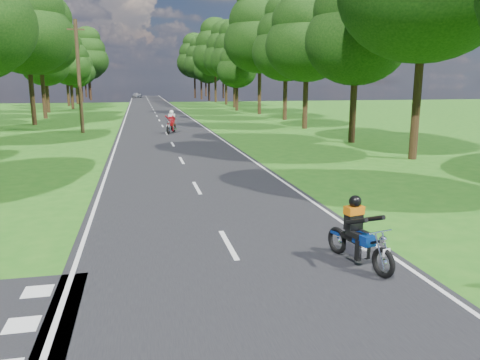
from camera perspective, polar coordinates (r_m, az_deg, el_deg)
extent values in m
plane|color=#216316|center=(9.07, 0.98, -12.19)|extent=(160.00, 160.00, 0.00)
cube|color=black|center=(58.21, -10.33, 8.09)|extent=(7.00, 140.00, 0.02)
cube|color=silver|center=(10.88, -1.42, -7.86)|extent=(0.12, 2.00, 0.01)
cube|color=silver|center=(16.58, -5.28, -0.95)|extent=(0.12, 2.00, 0.01)
cube|color=silver|center=(22.45, -7.13, 2.39)|extent=(0.12, 2.00, 0.01)
cube|color=silver|center=(28.36, -8.21, 4.34)|extent=(0.12, 2.00, 0.01)
cube|color=silver|center=(34.31, -8.93, 5.62)|extent=(0.12, 2.00, 0.01)
cube|color=silver|center=(40.27, -9.43, 6.52)|extent=(0.12, 2.00, 0.01)
cube|color=silver|center=(46.25, -9.81, 7.19)|extent=(0.12, 2.00, 0.01)
cube|color=silver|center=(52.23, -10.10, 7.70)|extent=(0.12, 2.00, 0.01)
cube|color=silver|center=(58.21, -10.33, 8.11)|extent=(0.12, 2.00, 0.01)
cube|color=silver|center=(64.19, -10.52, 8.44)|extent=(0.12, 2.00, 0.01)
cube|color=silver|center=(70.18, -10.67, 8.71)|extent=(0.12, 2.00, 0.01)
cube|color=silver|center=(76.17, -10.80, 8.95)|extent=(0.12, 2.00, 0.01)
cube|color=silver|center=(82.17, -10.92, 9.14)|extent=(0.12, 2.00, 0.01)
cube|color=silver|center=(88.16, -11.01, 9.31)|extent=(0.12, 2.00, 0.01)
cube|color=silver|center=(94.15, -11.10, 9.46)|extent=(0.12, 2.00, 0.01)
cube|color=silver|center=(100.15, -11.17, 9.60)|extent=(0.12, 2.00, 0.01)
cube|color=silver|center=(106.14, -11.24, 9.71)|extent=(0.12, 2.00, 0.01)
cube|color=silver|center=(112.14, -11.30, 9.82)|extent=(0.12, 2.00, 0.01)
cube|color=silver|center=(118.13, -11.35, 9.91)|extent=(0.12, 2.00, 0.01)
cube|color=silver|center=(124.13, -11.40, 9.99)|extent=(0.12, 2.00, 0.01)
cube|color=silver|center=(58.19, -13.61, 7.97)|extent=(0.10, 140.00, 0.01)
cube|color=silver|center=(58.41, -7.06, 8.22)|extent=(0.10, 140.00, 0.01)
cube|color=silver|center=(8.28, -25.06, -15.69)|extent=(0.50, 0.50, 0.01)
cube|color=silver|center=(9.33, -23.43, -12.34)|extent=(0.50, 0.50, 0.01)
cylinder|color=black|center=(44.59, -23.97, 8.93)|extent=(0.40, 0.40, 4.32)
ellipsoid|color=black|center=(44.72, -24.56, 15.72)|extent=(7.56, 7.56, 6.42)
ellipsoid|color=black|center=(44.95, -24.81, 18.39)|extent=(6.48, 6.48, 5.51)
cylinder|color=black|center=(52.03, -22.80, 9.35)|extent=(0.40, 0.40, 4.40)
ellipsoid|color=black|center=(52.16, -23.29, 15.30)|extent=(7.71, 7.71, 6.55)
ellipsoid|color=black|center=(52.36, -23.49, 17.63)|extent=(6.60, 6.60, 5.61)
cylinder|color=black|center=(61.81, -22.38, 9.09)|extent=(0.40, 0.40, 3.20)
ellipsoid|color=black|center=(61.80, -22.68, 12.73)|extent=(5.60, 5.60, 4.76)
ellipsoid|color=black|center=(61.87, -22.80, 14.17)|extent=(4.80, 4.80, 4.08)
ellipsoid|color=black|center=(61.98, -22.92, 15.61)|extent=(3.60, 3.60, 3.06)
cylinder|color=black|center=(68.82, -19.78, 9.49)|extent=(0.40, 0.40, 3.22)
ellipsoid|color=black|center=(68.81, -20.02, 12.78)|extent=(5.64, 5.64, 4.79)
ellipsoid|color=black|center=(68.88, -20.11, 14.09)|extent=(4.83, 4.83, 4.11)
ellipsoid|color=black|center=(68.97, -20.21, 15.38)|extent=(3.62, 3.62, 3.08)
cylinder|color=black|center=(76.71, -20.20, 9.79)|extent=(0.40, 0.40, 3.61)
ellipsoid|color=black|center=(76.73, -20.45, 13.09)|extent=(6.31, 6.31, 5.37)
ellipsoid|color=black|center=(76.81, -20.54, 14.40)|extent=(5.41, 5.41, 4.60)
ellipsoid|color=black|center=(76.92, -20.64, 15.71)|extent=(4.06, 4.06, 3.45)
cylinder|color=black|center=(84.44, -19.22, 9.66)|extent=(0.40, 0.40, 2.67)
ellipsoid|color=black|center=(84.41, -19.37, 11.89)|extent=(4.67, 4.67, 3.97)
ellipsoid|color=black|center=(84.43, -19.44, 12.77)|extent=(4.00, 4.00, 3.40)
ellipsoid|color=black|center=(84.48, -19.50, 13.65)|extent=(3.00, 3.00, 2.55)
cylinder|color=black|center=(93.55, -18.71, 9.98)|extent=(0.40, 0.40, 3.09)
ellipsoid|color=black|center=(93.54, -18.87, 12.30)|extent=(5.40, 5.40, 4.59)
ellipsoid|color=black|center=(93.58, -18.93, 13.22)|extent=(4.63, 4.63, 3.93)
ellipsoid|color=black|center=(93.64, -18.99, 14.14)|extent=(3.47, 3.47, 2.95)
cylinder|color=black|center=(99.92, -17.78, 10.53)|extent=(0.40, 0.40, 4.48)
ellipsoid|color=black|center=(100.00, -17.98, 13.68)|extent=(7.84, 7.84, 6.66)
ellipsoid|color=black|center=(100.11, -18.06, 14.93)|extent=(6.72, 6.72, 5.71)
ellipsoid|color=black|center=(100.27, -18.15, 16.17)|extent=(5.04, 5.04, 4.28)
cylinder|color=black|center=(108.96, -17.88, 10.49)|extent=(0.40, 0.40, 4.09)
ellipsoid|color=black|center=(109.00, -18.06, 13.13)|extent=(7.16, 7.16, 6.09)
ellipsoid|color=black|center=(109.08, -18.13, 14.18)|extent=(6.14, 6.14, 5.22)
ellipsoid|color=black|center=(109.20, -18.20, 15.22)|extent=(4.61, 4.61, 3.92)
cylinder|color=black|center=(24.09, 20.64, 7.78)|extent=(0.40, 0.40, 4.56)
cylinder|color=black|center=(29.73, 13.58, 7.82)|extent=(0.40, 0.40, 3.49)
ellipsoid|color=black|center=(29.75, 14.00, 16.10)|extent=(6.12, 6.12, 5.20)
ellipsoid|color=black|center=(29.94, 14.17, 19.35)|extent=(5.24, 5.24, 4.46)
cylinder|color=black|center=(37.96, 7.95, 9.00)|extent=(0.40, 0.40, 3.69)
ellipsoid|color=black|center=(38.01, 8.16, 15.86)|extent=(6.46, 6.46, 5.49)
ellipsoid|color=black|center=(38.18, 8.24, 18.55)|extent=(5.54, 5.54, 4.71)
cylinder|color=black|center=(46.68, 5.51, 9.62)|extent=(0.40, 0.40, 3.74)
ellipsoid|color=black|center=(46.73, 5.62, 15.27)|extent=(6.55, 6.55, 5.57)
ellipsoid|color=black|center=(46.87, 5.67, 17.50)|extent=(5.62, 5.62, 4.77)
ellipsoid|color=black|center=(47.09, 5.72, 19.71)|extent=(4.21, 4.21, 3.58)
cylinder|color=black|center=(54.52, 2.39, 10.46)|extent=(0.40, 0.40, 4.64)
ellipsoid|color=black|center=(54.68, 2.44, 16.46)|extent=(8.12, 8.12, 6.91)
ellipsoid|color=black|center=(54.90, 2.46, 18.81)|extent=(6.96, 6.96, 5.92)
cylinder|color=black|center=(61.30, -0.40, 9.82)|extent=(0.40, 0.40, 2.91)
ellipsoid|color=black|center=(61.27, -0.40, 13.17)|extent=(5.09, 5.09, 4.33)
ellipsoid|color=black|center=(61.32, -0.40, 14.49)|extent=(4.36, 4.36, 3.71)
ellipsoid|color=black|center=(61.40, -0.41, 15.81)|extent=(3.27, 3.27, 2.78)
cylinder|color=black|center=(68.85, -0.67, 10.45)|extent=(0.40, 0.40, 3.88)
ellipsoid|color=black|center=(68.89, -0.68, 14.42)|extent=(6.78, 6.78, 5.77)
ellipsoid|color=black|center=(69.00, -0.69, 15.99)|extent=(5.81, 5.81, 4.94)
ellipsoid|color=black|center=(69.16, -0.69, 17.55)|extent=(4.36, 4.36, 3.71)
cylinder|color=black|center=(77.22, -1.70, 10.72)|extent=(0.40, 0.40, 4.18)
ellipsoid|color=black|center=(77.29, -1.72, 14.53)|extent=(7.31, 7.31, 6.21)
ellipsoid|color=black|center=(77.41, -1.73, 16.04)|extent=(6.27, 6.27, 5.33)
ellipsoid|color=black|center=(77.58, -1.74, 17.54)|extent=(4.70, 4.70, 4.00)
cylinder|color=black|center=(86.00, -3.00, 10.98)|extent=(0.40, 0.40, 4.63)
ellipsoid|color=black|center=(86.10, -3.04, 14.78)|extent=(8.11, 8.11, 6.89)
ellipsoid|color=black|center=(86.24, -3.06, 16.28)|extent=(6.95, 6.95, 5.91)
ellipsoid|color=black|center=(86.44, -3.08, 17.77)|extent=(5.21, 5.21, 4.43)
cylinder|color=black|center=(93.19, -3.79, 10.65)|extent=(0.40, 0.40, 3.36)
ellipsoid|color=black|center=(93.19, -3.83, 13.20)|extent=(5.88, 5.88, 5.00)
ellipsoid|color=black|center=(93.25, -3.84, 14.20)|extent=(5.04, 5.04, 4.29)
ellipsoid|color=black|center=(93.33, -3.86, 15.21)|extent=(3.78, 3.78, 3.21)
cylinder|color=black|center=(100.27, -4.72, 10.93)|extent=(0.40, 0.40, 4.09)
ellipsoid|color=black|center=(100.31, -4.77, 13.81)|extent=(7.15, 7.15, 6.08)
ellipsoid|color=black|center=(100.40, -4.79, 14.94)|extent=(6.13, 6.13, 5.21)
ellipsoid|color=black|center=(100.52, -4.82, 16.08)|extent=(4.60, 4.60, 3.91)
cylinder|color=black|center=(107.91, -5.52, 11.09)|extent=(0.40, 0.40, 4.48)
ellipsoid|color=black|center=(107.97, -5.58, 14.02)|extent=(7.84, 7.84, 6.66)
ellipsoid|color=black|center=(108.08, -5.60, 15.18)|extent=(6.72, 6.72, 5.71)
ellipsoid|color=black|center=(108.22, -5.62, 16.33)|extent=(5.04, 5.04, 4.28)
cylinder|color=black|center=(118.69, -18.27, 10.47)|extent=(0.40, 0.40, 3.84)
ellipsoid|color=black|center=(118.72, -18.43, 12.75)|extent=(6.72, 6.72, 5.71)
ellipsoid|color=black|center=(118.78, -18.49, 13.65)|extent=(5.76, 5.76, 4.90)
ellipsoid|color=black|center=(118.87, -18.55, 14.55)|extent=(4.32, 4.32, 3.67)
cylinder|color=black|center=(121.25, -4.18, 11.12)|extent=(0.40, 0.40, 4.16)
ellipsoid|color=black|center=(121.29, -4.21, 13.54)|extent=(7.28, 7.28, 6.19)
ellipsoid|color=black|center=(121.37, -4.23, 14.50)|extent=(6.24, 6.24, 5.30)
ellipsoid|color=black|center=(121.48, -4.24, 15.46)|extent=(4.68, 4.68, 3.98)
cylinder|color=black|center=(104.04, -20.23, 10.13)|extent=(0.40, 0.40, 3.52)
ellipsoid|color=black|center=(104.05, -20.40, 12.51)|extent=(6.16, 6.16, 5.24)
ellipsoid|color=black|center=(104.10, -20.47, 13.46)|extent=(5.28, 5.28, 4.49)
ellipsoid|color=black|center=(104.19, -20.54, 14.40)|extent=(3.96, 3.96, 3.37)
cylinder|color=black|center=(107.74, -2.05, 11.14)|extent=(0.40, 0.40, 4.48)
ellipsoid|color=black|center=(107.81, -2.07, 14.07)|extent=(7.84, 7.84, 6.66)
ellipsoid|color=black|center=(107.91, -2.08, 15.23)|extent=(6.72, 6.72, 5.71)
ellipsoid|color=black|center=(108.06, -2.09, 16.38)|extent=(5.04, 5.04, 4.28)
cylinder|color=#382616|center=(36.30, -19.03, 11.76)|extent=(0.26, 0.26, 8.00)
cube|color=#382616|center=(36.47, -19.39, 16.93)|extent=(1.20, 0.10, 0.10)
imported|color=#B5B8BD|center=(110.64, -12.46, 10.07)|extent=(2.58, 3.98, 1.26)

